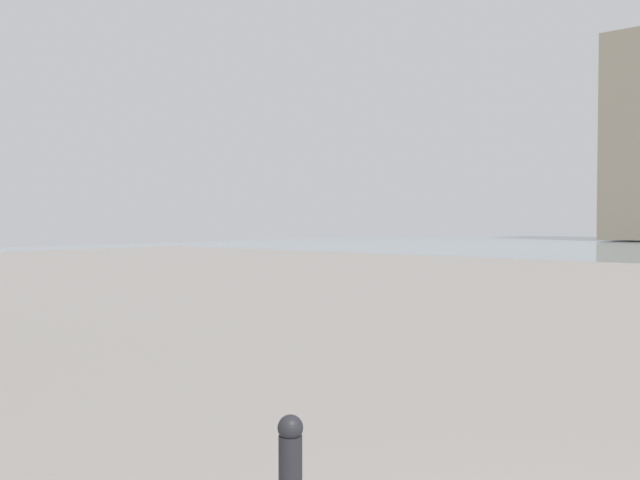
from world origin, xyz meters
The scene contains 1 object.
bollard_near centered at (2.23, -0.88, 0.34)m, with size 0.13×0.13×0.66m.
Camera 1 is at (0.03, 1.51, 1.63)m, focal length 36.60 mm.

